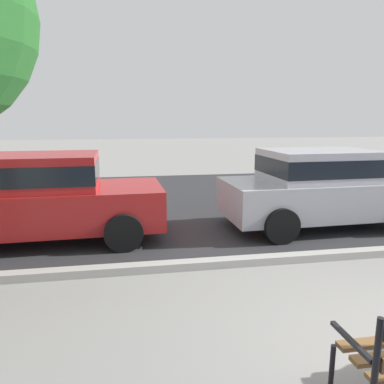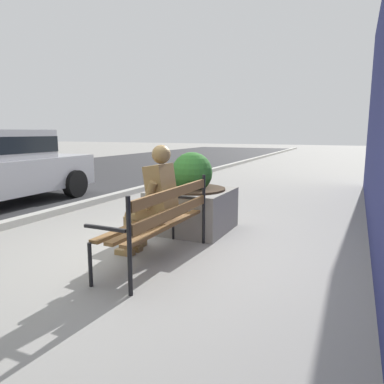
# 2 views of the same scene
# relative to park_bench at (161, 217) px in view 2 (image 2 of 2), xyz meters

# --- Properties ---
(ground_plane) EXTENTS (80.00, 80.00, 0.00)m
(ground_plane) POSITION_rel_park_bench_xyz_m (0.19, 0.10, -0.54)
(ground_plane) COLOR gray
(curb_stone) EXTENTS (60.00, 0.20, 0.12)m
(curb_stone) POSITION_rel_park_bench_xyz_m (0.19, 3.00, -0.48)
(curb_stone) COLOR #B2AFA8
(curb_stone) RESTS_ON ground
(park_bench) EXTENTS (1.80, 0.54, 0.95)m
(park_bench) POSITION_rel_park_bench_xyz_m (0.00, 0.00, 0.00)
(park_bench) COLOR brown
(park_bench) RESTS_ON ground
(bronze_statue_seated) EXTENTS (0.63, 0.76, 1.37)m
(bronze_statue_seated) POSITION_rel_park_bench_xyz_m (0.14, 0.21, 0.12)
(bronze_statue_seated) COLOR olive
(bronze_statue_seated) RESTS_ON ground
(concrete_planter) EXTENTS (1.14, 1.14, 1.22)m
(concrete_planter) POSITION_rel_park_bench_xyz_m (1.45, 0.27, -0.09)
(concrete_planter) COLOR gray
(concrete_planter) RESTS_ON ground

